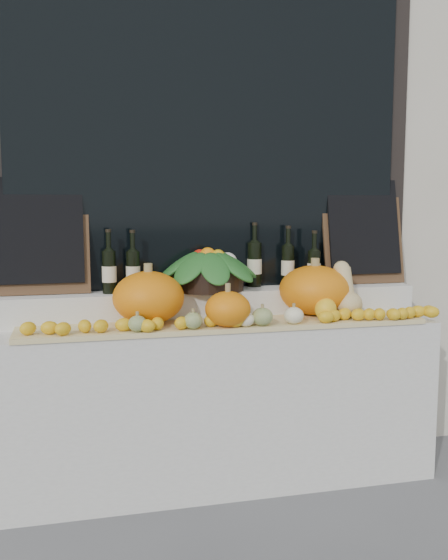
# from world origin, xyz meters

# --- Properties ---
(storefront_facade) EXTENTS (7.00, 0.94, 4.50)m
(storefront_facade) POSITION_xyz_m (0.00, 2.25, 2.25)
(storefront_facade) COLOR beige
(storefront_facade) RESTS_ON ground
(display_sill) EXTENTS (2.30, 0.55, 0.88)m
(display_sill) POSITION_xyz_m (0.00, 1.52, 0.44)
(display_sill) COLOR silver
(display_sill) RESTS_ON ground
(rear_tier) EXTENTS (2.30, 0.25, 0.16)m
(rear_tier) POSITION_xyz_m (0.00, 1.68, 0.96)
(rear_tier) COLOR silver
(rear_tier) RESTS_ON display_sill
(straw_bedding) EXTENTS (2.10, 0.32, 0.02)m
(straw_bedding) POSITION_xyz_m (0.00, 1.40, 0.89)
(straw_bedding) COLOR tan
(straw_bedding) RESTS_ON display_sill
(pumpkin_left) EXTENTS (0.43, 0.43, 0.27)m
(pumpkin_left) POSITION_xyz_m (-0.39, 1.47, 1.04)
(pumpkin_left) COLOR orange
(pumpkin_left) RESTS_ON straw_bedding
(pumpkin_right) EXTENTS (0.52, 0.52, 0.27)m
(pumpkin_right) POSITION_xyz_m (0.53, 1.51, 1.04)
(pumpkin_right) COLOR orange
(pumpkin_right) RESTS_ON straw_bedding
(pumpkin_center) EXTENTS (0.28, 0.28, 0.18)m
(pumpkin_center) POSITION_xyz_m (-0.02, 1.30, 0.99)
(pumpkin_center) COLOR orange
(pumpkin_center) RESTS_ON straw_bedding
(butternut_squash) EXTENTS (0.16, 0.21, 0.30)m
(butternut_squash) POSITION_xyz_m (0.67, 1.42, 1.03)
(butternut_squash) COLOR tan
(butternut_squash) RESTS_ON straw_bedding
(decorative_gourds) EXTENTS (1.09, 0.17, 0.16)m
(decorative_gourds) POSITION_xyz_m (0.12, 1.29, 0.96)
(decorative_gourds) COLOR #39641E
(decorative_gourds) RESTS_ON straw_bedding
(lemon_heap) EXTENTS (2.20, 0.16, 0.06)m
(lemon_heap) POSITION_xyz_m (0.00, 1.29, 0.94)
(lemon_heap) COLOR gold
(lemon_heap) RESTS_ON straw_bedding
(produce_bowl) EXTENTS (0.60, 0.60, 0.25)m
(produce_bowl) POSITION_xyz_m (-0.04, 1.66, 1.16)
(produce_bowl) COLOR black
(produce_bowl) RESTS_ON rear_tier
(wine_bottle_far_left) EXTENTS (0.08, 0.08, 0.34)m
(wine_bottle_far_left) POSITION_xyz_m (-0.57, 1.66, 1.16)
(wine_bottle_far_left) COLOR black
(wine_bottle_far_left) RESTS_ON rear_tier
(wine_bottle_near_left) EXTENTS (0.08, 0.08, 0.34)m
(wine_bottle_near_left) POSITION_xyz_m (-0.45, 1.66, 1.16)
(wine_bottle_near_left) COLOR black
(wine_bottle_near_left) RESTS_ON rear_tier
(wine_bottle_tall) EXTENTS (0.08, 0.08, 0.37)m
(wine_bottle_tall) POSITION_xyz_m (0.25, 1.74, 1.17)
(wine_bottle_tall) COLOR black
(wine_bottle_tall) RESTS_ON rear_tier
(wine_bottle_near_right) EXTENTS (0.08, 0.08, 0.35)m
(wine_bottle_near_right) POSITION_xyz_m (0.44, 1.71, 1.16)
(wine_bottle_near_right) COLOR black
(wine_bottle_near_right) RESTS_ON rear_tier
(wine_bottle_far_right) EXTENTS (0.08, 0.08, 0.32)m
(wine_bottle_far_right) POSITION_xyz_m (0.57, 1.64, 1.15)
(wine_bottle_far_right) COLOR black
(wine_bottle_far_right) RESTS_ON rear_tier
(chalkboard_left) EXTENTS (0.50, 0.15, 0.61)m
(chalkboard_left) POSITION_xyz_m (-0.92, 1.74, 1.36)
(chalkboard_left) COLOR #4C331E
(chalkboard_left) RESTS_ON rear_tier
(chalkboard_right) EXTENTS (0.50, 0.15, 0.61)m
(chalkboard_right) POSITION_xyz_m (0.92, 1.74, 1.36)
(chalkboard_right) COLOR #4C331E
(chalkboard_right) RESTS_ON rear_tier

